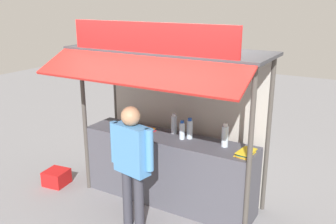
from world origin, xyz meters
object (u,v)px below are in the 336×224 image
at_px(water_bottle_back_right, 225,136).
at_px(magazine_stack_rear_center, 246,153).
at_px(water_bottle_front_right, 190,129).
at_px(banana_bunch_inner_right, 156,78).
at_px(plastic_crate, 57,177).
at_px(water_bottle_far_right, 135,122).
at_px(magazine_stack_far_left, 127,132).
at_px(water_bottle_right, 182,130).
at_px(magazine_stack_mid_right, 146,131).
at_px(banana_bunch_leftmost, 189,84).
at_px(vendor_person, 132,157).
at_px(water_bottle_mid_left, 174,124).

bearing_deg(water_bottle_back_right, magazine_stack_rear_center, -21.00).
height_order(water_bottle_front_right, banana_bunch_inner_right, banana_bunch_inner_right).
distance_m(banana_bunch_inner_right, plastic_crate, 2.48).
bearing_deg(water_bottle_back_right, water_bottle_far_right, -177.66).
distance_m(water_bottle_back_right, magazine_stack_far_left, 1.36).
xyz_separation_m(water_bottle_right, plastic_crate, (-1.92, -0.48, -0.97)).
height_order(magazine_stack_mid_right, plastic_crate, magazine_stack_mid_right).
relative_size(magazine_stack_mid_right, banana_bunch_inner_right, 1.04).
height_order(banana_bunch_leftmost, vendor_person, banana_bunch_leftmost).
distance_m(water_bottle_back_right, magazine_stack_mid_right, 1.16).
bearing_deg(water_bottle_mid_left, magazine_stack_far_left, -146.01).
distance_m(water_bottle_back_right, water_bottle_far_right, 1.33).
bearing_deg(water_bottle_back_right, water_bottle_mid_left, 172.76).
xyz_separation_m(magazine_stack_rear_center, plastic_crate, (-2.83, -0.40, -0.88)).
bearing_deg(water_bottle_far_right, water_bottle_back_right, 2.34).
bearing_deg(plastic_crate, magazine_stack_far_left, 12.27).
bearing_deg(magazine_stack_far_left, water_bottle_mid_left, 33.99).
bearing_deg(banana_bunch_leftmost, water_bottle_front_right, 114.35).
bearing_deg(magazine_stack_far_left, water_bottle_back_right, 11.18).
relative_size(water_bottle_right, water_bottle_mid_left, 0.90).
bearing_deg(water_bottle_right, magazine_stack_far_left, -163.31).
distance_m(water_bottle_back_right, plastic_crate, 2.75).
xyz_separation_m(water_bottle_back_right, water_bottle_mid_left, (-0.79, 0.10, -0.01)).
relative_size(water_bottle_mid_left, vendor_person, 0.18).
height_order(magazine_stack_rear_center, banana_bunch_leftmost, banana_bunch_leftmost).
bearing_deg(banana_bunch_inner_right, water_bottle_front_right, 63.91).
xyz_separation_m(water_bottle_back_right, water_bottle_right, (-0.59, -0.04, -0.02)).
relative_size(water_bottle_right, plastic_crate, 0.78).
relative_size(water_bottle_mid_left, magazine_stack_mid_right, 1.08).
bearing_deg(magazine_stack_far_left, plastic_crate, -167.73).
xyz_separation_m(water_bottle_far_right, banana_bunch_leftmost, (1.04, -0.39, 0.75)).
distance_m(magazine_stack_far_left, vendor_person, 0.76).
relative_size(water_bottle_right, magazine_stack_rear_center, 0.84).
height_order(magazine_stack_mid_right, vendor_person, vendor_person).
relative_size(water_bottle_right, banana_bunch_leftmost, 0.95).
bearing_deg(water_bottle_back_right, water_bottle_front_right, 176.69).
height_order(water_bottle_right, vendor_person, vendor_person).
height_order(water_bottle_mid_left, banana_bunch_inner_right, banana_bunch_inner_right).
xyz_separation_m(water_bottle_right, vendor_person, (-0.25, -0.80, -0.13)).
height_order(water_bottle_mid_left, water_bottle_far_right, water_bottle_mid_left).
height_order(water_bottle_far_right, vendor_person, vendor_person).
distance_m(magazine_stack_mid_right, vendor_person, 0.84).
distance_m(water_bottle_right, vendor_person, 0.85).
relative_size(water_bottle_back_right, banana_bunch_inner_right, 1.21).
xyz_separation_m(water_bottle_far_right, magazine_stack_mid_right, (0.18, -0.01, -0.09)).
distance_m(water_bottle_far_right, magazine_stack_mid_right, 0.20).
height_order(banana_bunch_inner_right, banana_bunch_leftmost, same).
relative_size(magazine_stack_far_left, banana_bunch_leftmost, 0.99).
bearing_deg(magazine_stack_far_left, magazine_stack_rear_center, 4.89).
xyz_separation_m(water_bottle_mid_left, water_bottle_far_right, (-0.54, -0.16, -0.02)).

